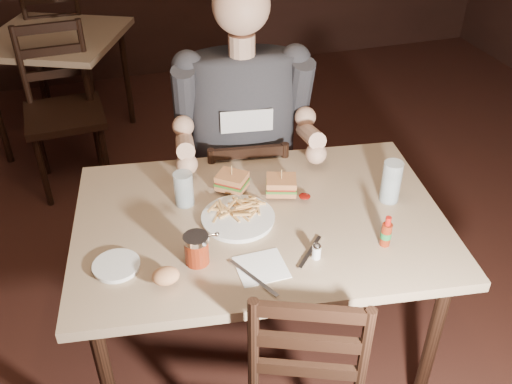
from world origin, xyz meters
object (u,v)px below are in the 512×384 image
object	(u,v)px
bg_table	(56,48)
hot_sauce	(387,231)
side_plate	(117,267)
diner	(244,107)
dinner_plate	(238,219)
glass_left	(184,189)
chair_far	(244,203)
syrup_dispenser	(197,249)
bg_chair_near	(64,114)
main_table	(260,233)
bg_chair_far	(61,50)
glass_right	(391,182)

from	to	relation	value
bg_table	hot_sauce	xyz separation A→B (m)	(1.06, -2.44, 0.15)
bg_table	side_plate	distance (m)	2.30
diner	dinner_plate	bearing A→B (deg)	-100.37
glass_left	side_plate	xyz separation A→B (m)	(-0.28, -0.28, -0.06)
chair_far	syrup_dispenser	bearing A→B (deg)	71.70
bg_chair_near	glass_left	distance (m)	1.57
main_table	hot_sauce	bearing A→B (deg)	-36.06
glass_left	side_plate	size ratio (longest dim) A/B	0.88
dinner_plate	syrup_dispenser	bearing A→B (deg)	-137.23
dinner_plate	side_plate	world-z (taller)	dinner_plate
dinner_plate	hot_sauce	xyz separation A→B (m)	(0.44, -0.27, 0.05)
diner	dinner_plate	distance (m)	0.56
glass_left	bg_table	bearing A→B (deg)	102.80
bg_chair_near	syrup_dispenser	world-z (taller)	bg_chair_near
chair_far	diner	world-z (taller)	diner
diner	hot_sauce	distance (m)	0.83
bg_table	dinner_plate	distance (m)	2.26
bg_chair_far	dinner_plate	xyz separation A→B (m)	(0.62, -2.72, 0.32)
main_table	syrup_dispenser	world-z (taller)	syrup_dispenser
diner	syrup_dispenser	world-z (taller)	diner
main_table	side_plate	world-z (taller)	side_plate
dinner_plate	bg_chair_near	bearing A→B (deg)	110.97
glass_right	hot_sauce	bearing A→B (deg)	-120.40
hot_sauce	syrup_dispenser	xyz separation A→B (m)	(-0.63, 0.10, -0.00)
side_plate	bg_chair_near	bearing A→B (deg)	95.77
dinner_plate	syrup_dispenser	distance (m)	0.26
bg_table	chair_far	bearing A→B (deg)	-63.67
bg_chair_far	glass_left	xyz separation A→B (m)	(0.46, -2.56, 0.38)
bg_chair_far	syrup_dispenser	xyz separation A→B (m)	(0.43, -2.89, 0.36)
main_table	side_plate	size ratio (longest dim) A/B	9.59
dinner_plate	glass_right	xyz separation A→B (m)	(0.58, -0.04, 0.07)
glass_right	syrup_dispenser	size ratio (longest dim) A/B	1.52
bg_chair_far	chair_far	bearing A→B (deg)	109.62
bg_chair_near	diner	world-z (taller)	diner
hot_sauce	glass_left	bearing A→B (deg)	144.78
bg_table	syrup_dispenser	bearing A→B (deg)	-79.49
bg_table	chair_far	world-z (taller)	chair_far
glass_right	side_plate	bearing A→B (deg)	-175.26
dinner_plate	bg_chair_far	bearing A→B (deg)	102.85
dinner_plate	main_table	bearing A→B (deg)	-3.89
hot_sauce	glass_right	bearing A→B (deg)	59.60
glass_left	side_plate	distance (m)	0.40
side_plate	syrup_dispenser	bearing A→B (deg)	-10.18
chair_far	side_plate	world-z (taller)	chair_far
glass_right	side_plate	size ratio (longest dim) A/B	1.09
glass_right	main_table	bearing A→B (deg)	175.98
glass_left	syrup_dispenser	size ratio (longest dim) A/B	1.22
chair_far	glass_right	distance (m)	0.85
hot_sauce	chair_far	bearing A→B (deg)	107.95
main_table	side_plate	bearing A→B (deg)	-167.12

